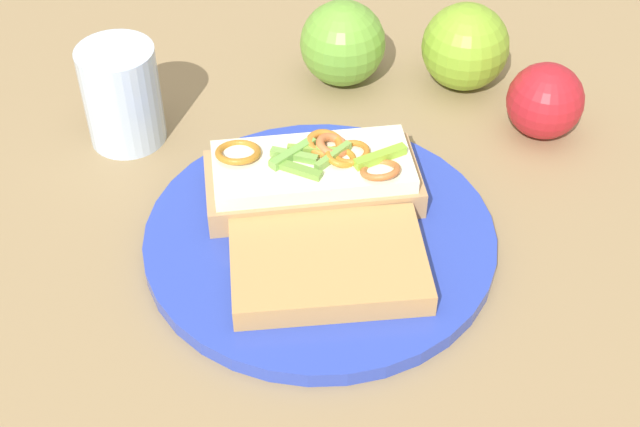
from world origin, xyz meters
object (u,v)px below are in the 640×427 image
object	(u,v)px
plate	(320,238)
apple_0	(465,47)
sandwich	(313,176)
drinking_glass	(122,95)
bread_slice_side	(328,264)
apple_1	(545,101)
apple_2	(343,43)

from	to	relation	value
plate	apple_0	distance (m)	0.26
sandwich	apple_0	bearing A→B (deg)	43.24
sandwich	drinking_glass	size ratio (longest dim) A/B	2.04
plate	bread_slice_side	size ratio (longest dim) A/B	1.92
bread_slice_side	apple_1	distance (m)	0.27
apple_2	sandwich	bearing A→B (deg)	17.62
sandwich	drinking_glass	world-z (taller)	drinking_glass
apple_1	sandwich	bearing A→B (deg)	-37.95
bread_slice_side	drinking_glass	bearing A→B (deg)	128.85
bread_slice_side	drinking_glass	xyz separation A→B (m)	(-0.08, -0.24, 0.02)
plate	sandwich	bearing A→B (deg)	-147.03
sandwich	apple_1	xyz separation A→B (m)	(-0.18, 0.14, 0.00)
sandwich	apple_1	bearing A→B (deg)	18.22
apple_1	apple_2	xyz separation A→B (m)	(0.00, -0.20, 0.01)
apple_0	apple_2	xyz separation A→B (m)	(0.04, -0.11, -0.00)
apple_1	bread_slice_side	bearing A→B (deg)	-19.79
sandwich	apple_2	distance (m)	0.19
bread_slice_side	apple_2	size ratio (longest dim) A/B	1.77
plate	bread_slice_side	distance (m)	0.05
sandwich	apple_2	xyz separation A→B (m)	(-0.18, -0.06, 0.01)
bread_slice_side	apple_2	xyz separation A→B (m)	(-0.25, -0.11, 0.02)
apple_0	apple_2	distance (m)	0.12
plate	drinking_glass	bearing A→B (deg)	-102.39
bread_slice_side	drinking_glass	size ratio (longest dim) A/B	1.57
sandwich	apple_1	world-z (taller)	apple_1
plate	drinking_glass	size ratio (longest dim) A/B	3.01
apple_2	plate	bearing A→B (deg)	20.57
apple_0	plate	bearing A→B (deg)	-5.85
plate	apple_2	bearing A→B (deg)	-159.43
apple_1	apple_2	bearing A→B (deg)	-89.01
bread_slice_side	plate	bearing A→B (deg)	92.00
plate	drinking_glass	xyz separation A→B (m)	(-0.05, -0.22, 0.04)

